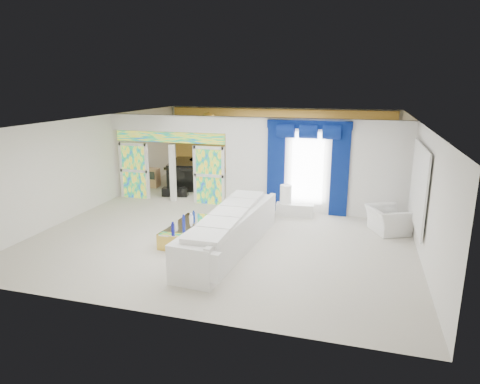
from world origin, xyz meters
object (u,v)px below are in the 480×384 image
(white_sofa, at_px, (230,232))
(console_table, at_px, (295,210))
(armchair, at_px, (388,220))
(grand_piano, at_px, (192,174))
(coffee_table, at_px, (185,232))

(white_sofa, xyz_separation_m, console_table, (1.14, 3.14, -0.24))
(white_sofa, relative_size, armchair, 4.18)
(white_sofa, bearing_deg, grand_piano, 125.46)
(console_table, relative_size, armchair, 1.06)
(console_table, distance_m, armchair, 2.83)
(console_table, height_order, armchair, armchair)
(white_sofa, height_order, console_table, white_sofa)
(armchair, xyz_separation_m, grand_piano, (-7.32, 3.50, 0.16))
(console_table, bearing_deg, coffee_table, -131.29)
(grand_piano, bearing_deg, white_sofa, -71.08)
(white_sofa, height_order, armchair, white_sofa)
(coffee_table, height_order, armchair, armchair)
(coffee_table, bearing_deg, console_table, 48.71)
(white_sofa, xyz_separation_m, grand_piano, (-3.46, 5.88, 0.08))
(white_sofa, distance_m, coffee_table, 1.40)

